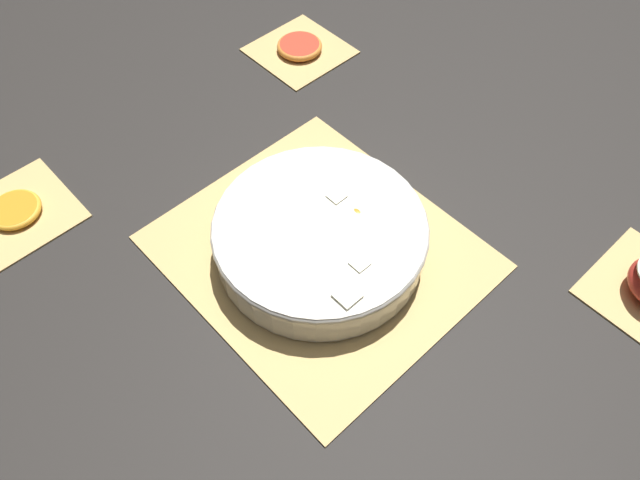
# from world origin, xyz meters

# --- Properties ---
(ground_plane) EXTENTS (6.00, 6.00, 0.00)m
(ground_plane) POSITION_xyz_m (0.00, 0.00, 0.00)
(ground_plane) COLOR black
(bamboo_mat_center) EXTENTS (0.41, 0.36, 0.01)m
(bamboo_mat_center) POSITION_xyz_m (0.00, 0.00, 0.00)
(bamboo_mat_center) COLOR tan
(bamboo_mat_center) RESTS_ON ground_plane
(coaster_mat_near_left) EXTENTS (0.16, 0.16, 0.01)m
(coaster_mat_near_left) POSITION_xyz_m (-0.35, -0.28, 0.00)
(coaster_mat_near_left) COLOR tan
(coaster_mat_near_left) RESTS_ON ground_plane
(coaster_mat_far_left) EXTENTS (0.16, 0.16, 0.01)m
(coaster_mat_far_left) POSITION_xyz_m (-0.35, 0.28, 0.00)
(coaster_mat_far_left) COLOR tan
(coaster_mat_far_left) RESTS_ON ground_plane
(fruit_salad_bowl) EXTENTS (0.29, 0.29, 0.06)m
(fruit_salad_bowl) POSITION_xyz_m (0.00, -0.00, 0.04)
(fruit_salad_bowl) COLOR silver
(fruit_salad_bowl) RESTS_ON bamboo_mat_center
(orange_slice_whole) EXTENTS (0.08, 0.08, 0.01)m
(orange_slice_whole) POSITION_xyz_m (-0.35, -0.28, 0.01)
(orange_slice_whole) COLOR orange
(orange_slice_whole) RESTS_ON coaster_mat_near_left
(grapefruit_slice) EXTENTS (0.08, 0.08, 0.01)m
(grapefruit_slice) POSITION_xyz_m (-0.35, 0.28, 0.01)
(grapefruit_slice) COLOR red
(grapefruit_slice) RESTS_ON coaster_mat_far_left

